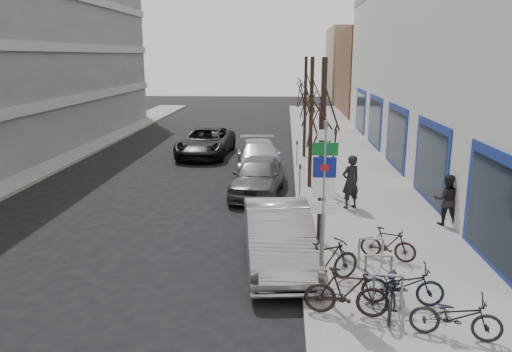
# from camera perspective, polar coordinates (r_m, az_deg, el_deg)

# --- Properties ---
(ground) EXTENTS (120.00, 120.00, 0.00)m
(ground) POSITION_cam_1_polar(r_m,az_deg,el_deg) (11.99, -4.54, -13.92)
(ground) COLOR black
(ground) RESTS_ON ground
(sidewalk_east) EXTENTS (5.00, 70.00, 0.15)m
(sidewalk_east) POSITION_cam_1_polar(r_m,az_deg,el_deg) (21.45, 11.18, -1.42)
(sidewalk_east) COLOR slate
(sidewalk_east) RESTS_ON ground
(brick_building_far) EXTENTS (12.00, 14.00, 8.00)m
(brick_building_far) POSITION_cam_1_polar(r_m,az_deg,el_deg) (51.83, 16.46, 11.34)
(brick_building_far) COLOR brown
(brick_building_far) RESTS_ON ground
(tan_building_far) EXTENTS (13.00, 12.00, 9.00)m
(tan_building_far) POSITION_cam_1_polar(r_m,az_deg,el_deg) (66.62, 14.03, 12.29)
(tan_building_far) COLOR #937A5B
(tan_building_far) RESTS_ON ground
(highway_sign_pole) EXTENTS (0.55, 0.10, 4.20)m
(highway_sign_pole) POSITION_cam_1_polar(r_m,az_deg,el_deg) (10.99, 7.72, -2.77)
(highway_sign_pole) COLOR gray
(highway_sign_pole) RESTS_ON ground
(bike_rack) EXTENTS (0.66, 2.26, 0.83)m
(bike_rack) POSITION_cam_1_polar(r_m,az_deg,el_deg) (12.36, 13.83, -10.05)
(bike_rack) COLOR gray
(bike_rack) RESTS_ON sidewalk_east
(tree_near) EXTENTS (1.80, 1.80, 5.50)m
(tree_near) POSITION_cam_1_polar(r_m,az_deg,el_deg) (14.14, 7.71, 7.67)
(tree_near) COLOR black
(tree_near) RESTS_ON ground
(tree_mid) EXTENTS (1.80, 1.80, 5.50)m
(tree_mid) POSITION_cam_1_polar(r_m,az_deg,el_deg) (20.61, 6.39, 9.52)
(tree_mid) COLOR black
(tree_mid) RESTS_ON ground
(tree_far) EXTENTS (1.80, 1.80, 5.50)m
(tree_far) POSITION_cam_1_polar(r_m,az_deg,el_deg) (27.09, 5.69, 10.49)
(tree_far) COLOR black
(tree_far) RESTS_ON ground
(meter_front) EXTENTS (0.10, 0.08, 1.27)m
(meter_front) POSITION_cam_1_polar(r_m,az_deg,el_deg) (14.31, 5.64, -5.30)
(meter_front) COLOR gray
(meter_front) RESTS_ON sidewalk_east
(meter_mid) EXTENTS (0.10, 0.08, 1.27)m
(meter_mid) POSITION_cam_1_polar(r_m,az_deg,el_deg) (19.59, 5.05, -0.10)
(meter_mid) COLOR gray
(meter_mid) RESTS_ON sidewalk_east
(meter_back) EXTENTS (0.10, 0.08, 1.27)m
(meter_back) POSITION_cam_1_polar(r_m,az_deg,el_deg) (24.97, 4.71, 2.88)
(meter_back) COLOR gray
(meter_back) RESTS_ON sidewalk_east
(bike_near_left) EXTENTS (1.04, 2.03, 1.19)m
(bike_near_left) POSITION_cam_1_polar(r_m,az_deg,el_deg) (11.33, 15.39, -11.92)
(bike_near_left) COLOR black
(bike_near_left) RESTS_ON sidewalk_east
(bike_near_right) EXTENTS (1.85, 0.76, 1.09)m
(bike_near_right) POSITION_cam_1_polar(r_m,az_deg,el_deg) (10.95, 10.29, -12.86)
(bike_near_right) COLOR black
(bike_near_right) RESTS_ON sidewalk_east
(bike_mid_curb) EXTENTS (1.84, 0.67, 1.10)m
(bike_mid_curb) POSITION_cam_1_polar(r_m,az_deg,el_deg) (11.66, 16.43, -11.48)
(bike_mid_curb) COLOR black
(bike_mid_curb) RESTS_ON sidewalk_east
(bike_mid_inner) EXTENTS (1.89, 1.40, 1.13)m
(bike_mid_inner) POSITION_cam_1_polar(r_m,az_deg,el_deg) (12.27, 8.07, -9.67)
(bike_mid_inner) COLOR black
(bike_mid_inner) RESTS_ON sidewalk_east
(bike_far_curb) EXTENTS (1.81, 0.88, 1.06)m
(bike_far_curb) POSITION_cam_1_polar(r_m,az_deg,el_deg) (10.75, 21.92, -14.30)
(bike_far_curb) COLOR black
(bike_far_curb) RESTS_ON sidewalk_east
(bike_far_inner) EXTENTS (1.57, 1.00, 0.92)m
(bike_far_inner) POSITION_cam_1_polar(r_m,az_deg,el_deg) (14.00, 14.86, -7.48)
(bike_far_inner) COLOR black
(bike_far_inner) RESTS_ON sidewalk_east
(parked_car_front) EXTENTS (2.26, 5.08, 1.62)m
(parked_car_front) POSITION_cam_1_polar(r_m,az_deg,el_deg) (13.49, 2.57, -6.91)
(parked_car_front) COLOR #96969A
(parked_car_front) RESTS_ON ground
(parked_car_mid) EXTENTS (2.34, 4.78, 1.57)m
(parked_car_mid) POSITION_cam_1_polar(r_m,az_deg,el_deg) (20.22, 0.23, -0.00)
(parked_car_mid) COLOR #4F4E54
(parked_car_mid) RESTS_ON ground
(parked_car_back) EXTENTS (2.61, 5.37, 1.50)m
(parked_car_back) POSITION_cam_1_polar(r_m,az_deg,el_deg) (24.19, 0.36, 2.18)
(parked_car_back) COLOR #A6A7AB
(parked_car_back) RESTS_ON ground
(lane_car) EXTENTS (2.97, 5.88, 1.60)m
(lane_car) POSITION_cam_1_polar(r_m,az_deg,el_deg) (28.37, -5.74, 3.90)
(lane_car) COLOR black
(lane_car) RESTS_ON ground
(pedestrian_near) EXTENTS (0.85, 0.75, 1.96)m
(pedestrian_near) POSITION_cam_1_polar(r_m,az_deg,el_deg) (18.21, 10.76, -0.65)
(pedestrian_near) COLOR black
(pedestrian_near) RESTS_ON sidewalk_east
(pedestrian_far) EXTENTS (0.70, 0.55, 1.71)m
(pedestrian_far) POSITION_cam_1_polar(r_m,az_deg,el_deg) (17.30, 20.95, -2.51)
(pedestrian_far) COLOR black
(pedestrian_far) RESTS_ON sidewalk_east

